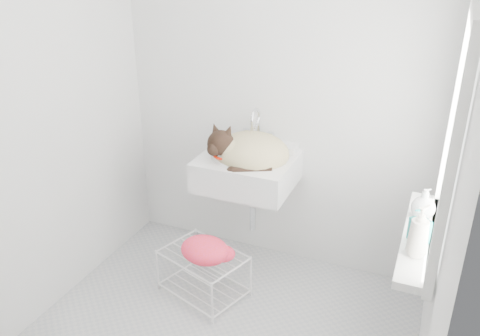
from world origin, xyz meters
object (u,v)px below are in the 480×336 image
at_px(sink, 247,157).
at_px(bottle_a, 415,254).
at_px(cat, 248,152).
at_px(bottle_c, 422,217).
at_px(wire_rack, 204,273).
at_px(bottle_b, 417,241).

distance_m(sink, bottle_a, 1.34).
height_order(cat, bottle_c, cat).
bearing_deg(bottle_c, bottle_a, -90.00).
xyz_separation_m(sink, cat, (0.01, -0.02, 0.04)).
xyz_separation_m(sink, wire_rack, (-0.14, -0.39, -0.70)).
distance_m(bottle_a, bottle_c, 0.37).
bearing_deg(sink, cat, -60.72).
xyz_separation_m(bottle_a, bottle_b, (0.00, 0.12, 0.00)).
distance_m(cat, wire_rack, 0.85).
distance_m(cat, bottle_b, 1.26).
height_order(sink, bottle_c, sink).
height_order(bottle_a, bottle_c, bottle_a).
bearing_deg(sink, wire_rack, -110.18).
xyz_separation_m(wire_rack, bottle_b, (1.26, -0.23, 0.70)).
distance_m(bottle_a, bottle_b, 0.12).
bearing_deg(cat, wire_rack, -124.66).
height_order(wire_rack, bottle_c, bottle_c).
height_order(wire_rack, bottle_b, bottle_b).
height_order(bottle_b, bottle_c, bottle_b).
height_order(bottle_a, bottle_b, bottle_a).
bearing_deg(bottle_c, bottle_b, -90.00).
relative_size(bottle_a, bottle_b, 1.19).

